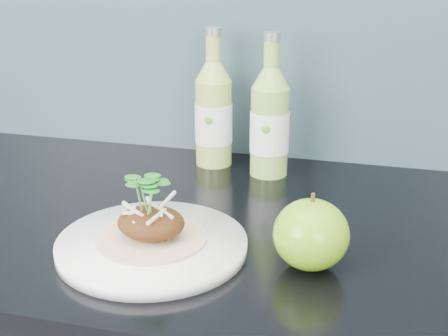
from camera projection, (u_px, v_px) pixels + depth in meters
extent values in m
cylinder|color=white|center=(152.00, 245.00, 0.80)|extent=(0.27, 0.27, 0.02)
cylinder|color=tan|center=(152.00, 238.00, 0.80)|extent=(0.14, 0.14, 0.00)
ellipsoid|color=#4E290E|center=(151.00, 223.00, 0.79)|extent=(0.09, 0.07, 0.04)
ellipsoid|color=#51910F|center=(311.00, 235.00, 0.75)|extent=(0.11, 0.11, 0.09)
cylinder|color=#472D14|center=(313.00, 199.00, 0.73)|extent=(0.01, 0.00, 0.01)
cylinder|color=#A7C451|center=(214.00, 123.00, 1.09)|extent=(0.08, 0.08, 0.15)
cone|color=#A7C451|center=(213.00, 71.00, 1.06)|extent=(0.06, 0.06, 0.03)
cylinder|color=#A7C451|center=(213.00, 49.00, 1.04)|extent=(0.03, 0.03, 0.04)
cylinder|color=silver|center=(213.00, 31.00, 1.03)|extent=(0.03, 0.03, 0.01)
cylinder|color=white|center=(214.00, 123.00, 1.09)|extent=(0.09, 0.09, 0.07)
ellipsoid|color=#59A533|center=(208.00, 120.00, 1.05)|extent=(0.01, 0.00, 0.01)
cylinder|color=#8FBB4D|center=(269.00, 132.00, 1.04)|extent=(0.07, 0.07, 0.15)
cone|color=#8FBB4D|center=(271.00, 78.00, 1.01)|extent=(0.06, 0.06, 0.03)
cylinder|color=#8FBB4D|center=(272.00, 54.00, 0.99)|extent=(0.03, 0.03, 0.04)
cylinder|color=silver|center=(272.00, 36.00, 0.98)|extent=(0.03, 0.03, 0.01)
cylinder|color=white|center=(269.00, 132.00, 1.04)|extent=(0.07, 0.07, 0.07)
ellipsoid|color=#59A533|center=(266.00, 129.00, 1.00)|extent=(0.01, 0.00, 0.01)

